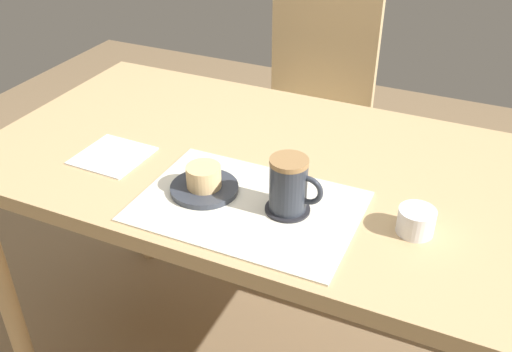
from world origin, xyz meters
The scene contains 9 objects.
dining_table centered at (0.00, 0.00, 0.65)m, with size 1.30×0.72×0.73m.
wooden_chair centered at (-0.14, 0.71, 0.49)m, with size 0.43×0.43×0.90m.
placemat centered at (0.05, -0.19, 0.73)m, with size 0.44×0.30×0.00m, color silver.
pastry_plate centered at (-0.06, -0.18, 0.74)m, with size 0.14×0.14×0.01m, color #333842.
pastry centered at (-0.06, -0.18, 0.77)m, with size 0.07×0.07×0.05m, color #E5BC7F.
coffee_coaster centered at (0.13, -0.17, 0.74)m, with size 0.09×0.09×0.01m, color #232328.
coffee_mug centered at (0.13, -0.17, 0.80)m, with size 0.11×0.07×0.11m.
paper_napkin centered at (-0.32, -0.14, 0.73)m, with size 0.15×0.15×0.00m, color white.
sugar_bowl centered at (0.37, -0.13, 0.76)m, with size 0.07×0.07×0.05m, color white.
Camera 1 is at (0.45, -1.02, 1.40)m, focal length 40.00 mm.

